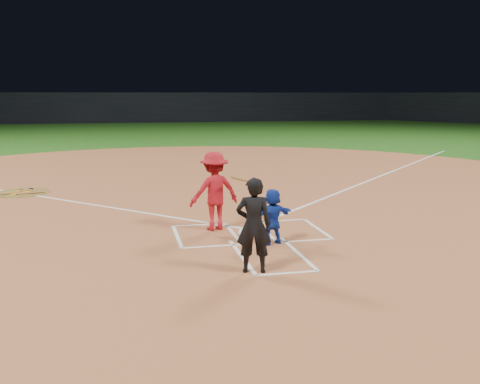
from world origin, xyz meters
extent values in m
plane|color=#1C5014|center=(0.00, 0.00, 0.00)|extent=(120.00, 120.00, 0.00)
cylinder|color=#9B5632|center=(0.00, 6.00, 0.01)|extent=(28.00, 28.00, 0.01)
cube|color=black|center=(0.00, 48.00, 1.60)|extent=(80.00, 1.20, 3.20)
cylinder|color=white|center=(0.00, 0.00, 0.02)|extent=(0.60, 0.60, 0.02)
cylinder|color=brown|center=(-5.77, 6.18, 0.02)|extent=(1.70, 1.70, 0.01)
cylinder|color=yellow|center=(-5.77, 6.18, 0.02)|extent=(0.80, 0.80, 0.00)
cylinder|color=#8F5D34|center=(-5.62, 6.43, 0.05)|extent=(0.61, 0.67, 0.06)
cylinder|color=#A16F3B|center=(-5.97, 6.08, 0.05)|extent=(0.67, 0.61, 0.06)
cylinder|color=#A46C3C|center=(-5.47, 5.88, 0.05)|extent=(0.83, 0.28, 0.06)
torus|color=black|center=(-5.57, 6.58, 0.05)|extent=(0.19, 0.19, 0.05)
imported|color=#1638B4|center=(0.24, -0.97, 0.58)|extent=(1.11, 0.67, 1.14)
imported|color=black|center=(-0.55, -2.59, 0.83)|extent=(0.66, 0.50, 1.64)
cube|color=white|center=(-0.98, 0.92, 0.01)|extent=(1.22, 0.08, 0.01)
cube|color=white|center=(-0.98, -0.92, 0.01)|extent=(1.22, 0.08, 0.01)
cube|color=white|center=(-0.37, 0.00, 0.01)|extent=(0.08, 1.83, 0.01)
cube|color=white|center=(-1.59, 0.00, 0.01)|extent=(0.08, 1.83, 0.01)
cube|color=white|center=(0.98, 0.92, 0.01)|extent=(1.22, 0.08, 0.01)
cube|color=white|center=(0.98, -0.92, 0.01)|extent=(1.22, 0.08, 0.01)
cube|color=white|center=(0.37, 0.00, 0.01)|extent=(0.08, 1.83, 0.01)
cube|color=white|center=(1.59, 0.00, 0.01)|extent=(0.08, 1.83, 0.01)
cube|color=white|center=(-0.55, -1.70, 0.01)|extent=(0.08, 2.20, 0.01)
cube|color=white|center=(0.55, -1.70, 0.01)|extent=(0.08, 2.20, 0.01)
cube|color=white|center=(0.00, -2.80, 0.01)|extent=(1.10, 0.08, 0.01)
cube|color=white|center=(7.07, 7.37, 0.01)|extent=(14.21, 14.21, 0.01)
imported|color=#AD131D|center=(-0.70, 0.43, 0.89)|extent=(1.25, 0.89, 1.75)
cylinder|color=#A7793D|center=(-0.10, 0.28, 1.15)|extent=(0.65, 0.62, 0.28)
camera|label=1|loc=(-2.64, -11.10, 3.01)|focal=40.00mm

